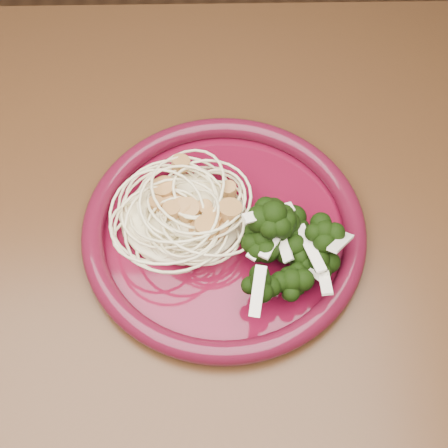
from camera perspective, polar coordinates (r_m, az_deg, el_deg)
dining_table at (r=0.70m, az=1.37°, el=-8.33°), size 1.20×0.80×0.75m
dinner_plate at (r=0.62m, az=-0.00°, el=-0.47°), size 0.36×0.36×0.02m
spaghetti_pile at (r=0.62m, az=-3.85°, el=1.05°), size 0.16×0.14×0.03m
scallop_cluster at (r=0.59m, az=-4.03°, el=2.81°), size 0.14×0.14×0.04m
broccoli_pile at (r=0.60m, az=4.89°, el=-0.77°), size 0.13×0.16×0.05m
onion_garnish at (r=0.57m, az=5.11°, el=0.83°), size 0.09×0.11×0.05m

